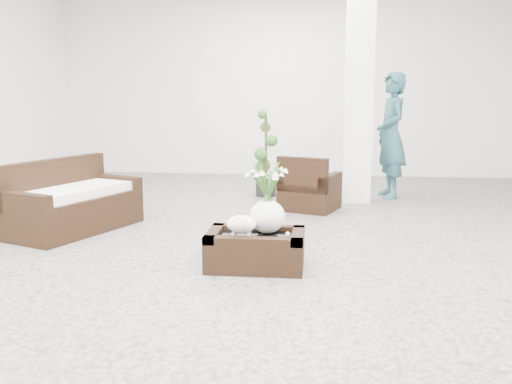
# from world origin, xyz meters

# --- Properties ---
(ground) EXTENTS (11.00, 11.00, 0.00)m
(ground) POSITION_xyz_m (0.00, 0.00, 0.00)
(ground) COLOR gray
(ground) RESTS_ON ground
(column) EXTENTS (0.40, 0.40, 3.50)m
(column) POSITION_xyz_m (1.20, 2.80, 1.75)
(column) COLOR white
(column) RESTS_ON ground
(coffee_table) EXTENTS (0.90, 0.60, 0.31)m
(coffee_table) POSITION_xyz_m (0.06, -0.67, 0.16)
(coffee_table) COLOR black
(coffee_table) RESTS_ON ground
(sheep_figurine) EXTENTS (0.28, 0.23, 0.21)m
(sheep_figurine) POSITION_xyz_m (-0.06, -0.77, 0.42)
(sheep_figurine) COLOR white
(sheep_figurine) RESTS_ON coffee_table
(planter_narcissus) EXTENTS (0.44, 0.44, 0.80)m
(planter_narcissus) POSITION_xyz_m (0.16, -0.57, 0.71)
(planter_narcissus) COLOR white
(planter_narcissus) RESTS_ON coffee_table
(tealight) EXTENTS (0.04, 0.04, 0.03)m
(tealight) POSITION_xyz_m (0.36, -0.65, 0.33)
(tealight) COLOR white
(tealight) RESTS_ON coffee_table
(armchair) EXTENTS (0.92, 0.90, 0.77)m
(armchair) POSITION_xyz_m (0.51, 2.09, 0.38)
(armchair) COLOR black
(armchair) RESTS_ON ground
(loveseat) EXTENTS (1.29, 1.75, 0.84)m
(loveseat) POSITION_xyz_m (-2.23, 0.52, 0.42)
(loveseat) COLOR black
(loveseat) RESTS_ON ground
(topiary) EXTENTS (0.36, 0.36, 1.34)m
(topiary) POSITION_xyz_m (-0.20, 3.09, 0.67)
(topiary) COLOR #274F19
(topiary) RESTS_ON ground
(shopper) EXTENTS (0.59, 0.78, 1.94)m
(shopper) POSITION_xyz_m (1.74, 3.20, 0.97)
(shopper) COLOR #275158
(shopper) RESTS_ON ground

